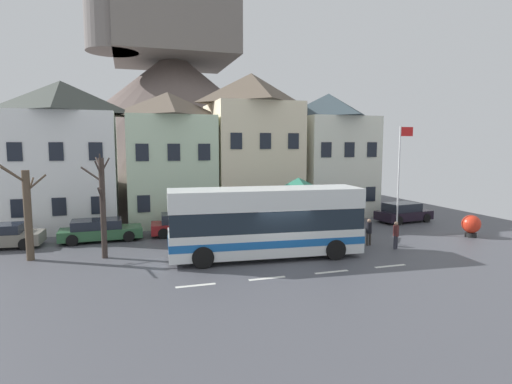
{
  "coord_description": "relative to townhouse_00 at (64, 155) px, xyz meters",
  "views": [
    {
      "loc": [
        -6.95,
        -18.35,
        5.58
      ],
      "look_at": [
        -0.09,
        3.78,
        2.93
      ],
      "focal_mm": 29.2,
      "sensor_mm": 36.0,
      "label": 1
    }
  ],
  "objects": [
    {
      "name": "transit_bus",
      "position": [
        10.45,
        -11.26,
        -3.13
      ],
      "size": [
        9.64,
        3.21,
        3.45
      ],
      "rotation": [
        0.0,
        0.0,
        -0.08
      ],
      "color": "silver",
      "rests_on": "ground_plane"
    },
    {
      "name": "parked_car_04",
      "position": [
        -2.6,
        -5.2,
        -4.23
      ],
      "size": [
        4.03,
        2.06,
        1.3
      ],
      "rotation": [
        0.0,
        0.0,
        -0.06
      ],
      "color": "slate",
      "rests_on": "ground_plane"
    },
    {
      "name": "townhouse_03",
      "position": [
        19.7,
        0.44,
        -0.04
      ],
      "size": [
        5.67,
        7.02,
        9.65
      ],
      "color": "silver",
      "rests_on": "ground_plane"
    },
    {
      "name": "bus_shelter",
      "position": [
        13.71,
        -7.66,
        -1.87
      ],
      "size": [
        3.6,
        3.6,
        3.63
      ],
      "color": "#473D33",
      "rests_on": "ground_plane"
    },
    {
      "name": "townhouse_02",
      "position": [
        13.17,
        0.34,
        0.59
      ],
      "size": [
        6.22,
        6.82,
        10.91
      ],
      "color": "beige",
      "rests_on": "ground_plane"
    },
    {
      "name": "townhouse_00",
      "position": [
        0.0,
        0.0,
        0.0
      ],
      "size": [
        6.62,
        6.14,
        9.73
      ],
      "color": "white",
      "rests_on": "ground_plane"
    },
    {
      "name": "bare_tree_00",
      "position": [
        -0.62,
        -8.34,
        -2.56
      ],
      "size": [
        2.04,
        2.18,
        4.74
      ],
      "color": "brown",
      "rests_on": "ground_plane"
    },
    {
      "name": "hilltop_castle",
      "position": [
        9.3,
        18.27,
        3.69
      ],
      "size": [
        39.57,
        39.57,
        24.86
      ],
      "color": "#635550",
      "rests_on": "ground_plane"
    },
    {
      "name": "parked_car_01",
      "position": [
        2.37,
        -5.0,
        -4.24
      ],
      "size": [
        4.62,
        2.03,
        1.26
      ],
      "rotation": [
        0.0,
        0.0,
        0.04
      ],
      "color": "#2D5A37",
      "rests_on": "ground_plane"
    },
    {
      "name": "harbour_buoy",
      "position": [
        23.8,
        -10.58,
        -4.12
      ],
      "size": [
        1.1,
        1.1,
        1.35
      ],
      "color": "black",
      "rests_on": "ground_plane"
    },
    {
      "name": "flagpole",
      "position": [
        20.1,
        -8.54,
        -0.96
      ],
      "size": [
        0.95,
        0.1,
        6.71
      ],
      "color": "silver",
      "rests_on": "ground_plane"
    },
    {
      "name": "ground_plane",
      "position": [
        10.96,
        -12.04,
        -4.9
      ],
      "size": [
        40.0,
        60.0,
        0.07
      ],
      "color": "#4A4B52"
    },
    {
      "name": "pedestrian_00",
      "position": [
        16.71,
        -10.59,
        -4.0
      ],
      "size": [
        0.32,
        0.31,
        1.49
      ],
      "color": "#38332D",
      "rests_on": "ground_plane"
    },
    {
      "name": "townhouse_01",
      "position": [
        6.93,
        0.35,
        -0.22
      ],
      "size": [
        5.93,
        6.85,
        9.29
      ],
      "color": "beige",
      "rests_on": "ground_plane"
    },
    {
      "name": "parked_car_03",
      "position": [
        7.29,
        -4.82,
        -4.21
      ],
      "size": [
        4.25,
        2.16,
        1.34
      ],
      "rotation": [
        0.0,
        0.0,
        -0.06
      ],
      "color": "maroon",
      "rests_on": "ground_plane"
    },
    {
      "name": "pedestrian_02",
      "position": [
        17.64,
        -11.73,
        -4.04
      ],
      "size": [
        0.3,
        0.3,
        1.49
      ],
      "color": "#2D2D38",
      "rests_on": "ground_plane"
    },
    {
      "name": "public_bench",
      "position": [
        15.97,
        -5.3,
        -4.39
      ],
      "size": [
        1.75,
        0.48,
        0.87
      ],
      "color": "#473828",
      "rests_on": "ground_plane"
    },
    {
      "name": "parked_car_00",
      "position": [
        16.67,
        -5.8,
        -4.25
      ],
      "size": [
        4.23,
        2.23,
        1.24
      ],
      "rotation": [
        0.0,
        0.0,
        -0.12
      ],
      "color": "navy",
      "rests_on": "ground_plane"
    },
    {
      "name": "bare_tree_01",
      "position": [
        2.8,
        -9.02,
        -2.18
      ],
      "size": [
        1.43,
        2.33,
        5.16
      ],
      "color": "#382D28",
      "rests_on": "ground_plane"
    },
    {
      "name": "pedestrian_01",
      "position": [
        14.55,
        -9.18,
        -3.99
      ],
      "size": [
        0.3,
        0.34,
        1.61
      ],
      "color": "black",
      "rests_on": "ground_plane"
    },
    {
      "name": "parked_car_02",
      "position": [
        23.01,
        -5.13,
        -4.19
      ],
      "size": [
        4.2,
        2.4,
        1.38
      ],
      "rotation": [
        0.0,
        0.0,
        0.14
      ],
      "color": "black",
      "rests_on": "ground_plane"
    }
  ]
}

